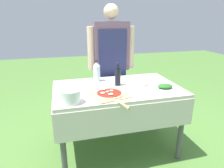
{
  "coord_description": "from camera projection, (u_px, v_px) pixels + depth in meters",
  "views": [
    {
      "loc": [
        -0.57,
        -1.94,
        1.49
      ],
      "look_at": [
        -0.06,
        0.0,
        0.81
      ],
      "focal_mm": 32.0,
      "sensor_mm": 36.0,
      "label": 1
    }
  ],
  "objects": [
    {
      "name": "prep_table",
      "position": [
        117.0,
        96.0,
        2.18
      ],
      "size": [
        1.35,
        0.83,
        0.77
      ],
      "color": "beige",
      "rests_on": "ground"
    },
    {
      "name": "ground_plane",
      "position": [
        116.0,
        148.0,
        2.39
      ],
      "size": [
        12.0,
        12.0,
        0.0
      ],
      "primitive_type": "plane",
      "color": "#517F38"
    },
    {
      "name": "mixing_tub",
      "position": [
        71.0,
        96.0,
        1.74
      ],
      "size": [
        0.17,
        0.17,
        0.12
      ],
      "primitive_type": "cylinder",
      "color": "silver",
      "rests_on": "prep_table"
    },
    {
      "name": "oil_bottle",
      "position": [
        118.0,
        76.0,
        2.18
      ],
      "size": [
        0.06,
        0.06,
        0.25
      ],
      "color": "black",
      "rests_on": "prep_table"
    },
    {
      "name": "pizza_on_peel",
      "position": [
        110.0,
        94.0,
        1.91
      ],
      "size": [
        0.38,
        0.53,
        0.05
      ],
      "rotation": [
        0.0,
        0.0,
        0.24
      ],
      "color": "tan",
      "rests_on": "prep_table"
    },
    {
      "name": "water_bottle",
      "position": [
        97.0,
        71.0,
        2.32
      ],
      "size": [
        0.08,
        0.08,
        0.25
      ],
      "color": "silver",
      "rests_on": "prep_table"
    },
    {
      "name": "plate_stack",
      "position": [
        138.0,
        83.0,
        2.25
      ],
      "size": [
        0.24,
        0.24,
        0.02
      ],
      "color": "beige",
      "rests_on": "prep_table"
    },
    {
      "name": "person_cook",
      "position": [
        111.0,
        58.0,
        2.64
      ],
      "size": [
        0.62,
        0.22,
        1.65
      ],
      "rotation": [
        0.0,
        0.0,
        3.1
      ],
      "color": "#4C4C51",
      "rests_on": "ground"
    },
    {
      "name": "herb_container",
      "position": [
        165.0,
        86.0,
        2.09
      ],
      "size": [
        0.19,
        0.15,
        0.05
      ],
      "rotation": [
        0.0,
        0.0,
        -0.08
      ],
      "color": "silver",
      "rests_on": "prep_table"
    }
  ]
}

